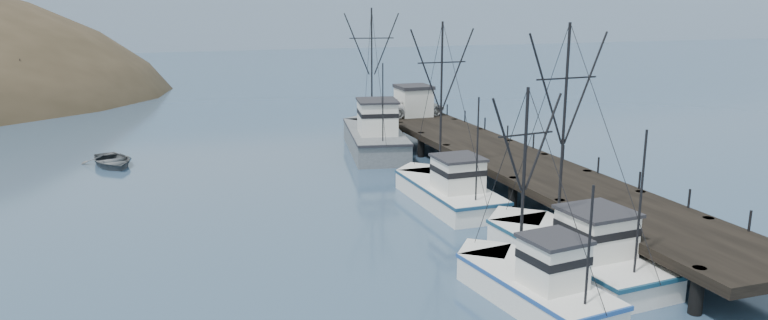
% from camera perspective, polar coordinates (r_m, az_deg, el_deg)
% --- Properties ---
extents(ground, '(400.00, 400.00, 0.00)m').
position_cam_1_polar(ground, '(28.57, 1.11, -12.58)').
color(ground, navy).
rests_on(ground, ground).
extents(pier, '(6.00, 44.00, 2.00)m').
position_cam_1_polar(pier, '(47.42, 10.53, -0.09)').
color(pier, black).
rests_on(pier, ground).
extents(distant_ridge, '(360.00, 40.00, 26.00)m').
position_cam_1_polar(distant_ridge, '(195.48, -13.36, 9.24)').
color(distant_ridge, '#9EB2C6').
rests_on(distant_ridge, ground).
extents(distant_ridge_far, '(180.00, 25.00, 18.00)m').
position_cam_1_polar(distant_ridge_far, '(211.87, -27.49, 8.41)').
color(distant_ridge_far, silver).
rests_on(distant_ridge_far, ground).
extents(trawler_near, '(4.65, 11.74, 11.78)m').
position_cam_1_polar(trawler_near, '(33.99, 15.31, -7.25)').
color(trawler_near, white).
rests_on(trawler_near, ground).
extents(trawler_mid, '(4.04, 9.19, 9.35)m').
position_cam_1_polar(trawler_mid, '(29.78, 12.16, -10.05)').
color(trawler_mid, white).
rests_on(trawler_mid, ground).
extents(trawler_far, '(3.81, 11.20, 11.49)m').
position_cam_1_polar(trawler_far, '(43.03, 5.23, -2.48)').
color(trawler_far, white).
rests_on(trawler_far, ground).
extents(work_vessel, '(6.36, 14.35, 12.13)m').
position_cam_1_polar(work_vessel, '(57.50, -0.82, 1.99)').
color(work_vessel, slate).
rests_on(work_vessel, ground).
extents(pier_shed, '(3.00, 3.20, 2.80)m').
position_cam_1_polar(pier_shed, '(63.06, 2.48, 5.00)').
color(pier_shed, silver).
rests_on(pier_shed, pier).
extents(pickup_truck, '(6.22, 3.39, 1.65)m').
position_cam_1_polar(pickup_truck, '(63.14, 2.44, 4.47)').
color(pickup_truck, silver).
rests_on(pickup_truck, pier).
extents(motorboat, '(5.11, 6.17, 1.11)m').
position_cam_1_polar(motorboat, '(56.48, -21.71, -0.44)').
color(motorboat, '#4E5357').
rests_on(motorboat, ground).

